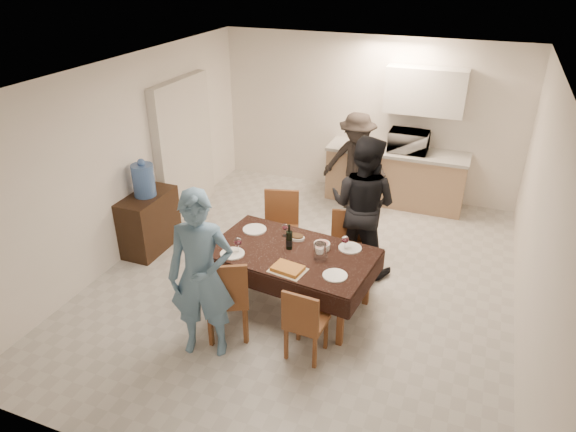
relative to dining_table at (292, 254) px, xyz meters
name	(u,v)px	position (x,y,z in m)	size (l,w,h in m)	color
floor	(305,279)	(-0.01, 0.53, -0.68)	(5.00, 6.00, 0.02)	beige
ceiling	(309,73)	(-0.01, 0.53, 1.92)	(5.00, 6.00, 0.02)	white
wall_back	(367,117)	(-0.01, 3.53, 0.62)	(5.00, 0.02, 2.60)	white
wall_front	(162,354)	(-0.01, -2.47, 0.62)	(5.00, 0.02, 2.60)	white
wall_left	(129,158)	(-2.51, 0.53, 0.62)	(0.02, 6.00, 2.60)	white
wall_right	(540,223)	(2.49, 0.53, 0.62)	(0.02, 6.00, 2.60)	white
stub_partition	(184,148)	(-2.43, 1.73, 0.37)	(0.15, 1.40, 2.10)	silver
kitchen_base_cabinet	(395,178)	(0.59, 3.21, -0.25)	(2.20, 0.60, 0.86)	tan
kitchen_worktop	(398,152)	(0.59, 3.21, 0.20)	(2.24, 0.64, 0.05)	#A3A39E
upper_cabinet	(425,91)	(0.89, 3.35, 1.17)	(1.20, 0.34, 0.70)	silver
dining_table	(292,254)	(0.00, 0.00, 0.00)	(1.95, 1.27, 0.72)	black
chair_near_left	(222,292)	(-0.45, -0.84, -0.07)	(0.61, 0.63, 0.54)	brown
chair_near_right	(304,318)	(0.45, -0.83, -0.16)	(0.41, 0.41, 0.46)	brown
chair_far_left	(277,227)	(-0.45, 0.66, -0.08)	(0.55, 0.56, 0.54)	brown
chair_far_right	(345,244)	(0.45, 0.67, -0.15)	(0.50, 0.50, 0.48)	brown
console	(149,222)	(-2.29, 0.48, -0.28)	(0.44, 0.88, 0.82)	black
water_jug	(144,180)	(-2.29, 0.48, 0.35)	(0.29, 0.29, 0.44)	#4C77C2
wine_bottle	(289,237)	(-0.05, 0.05, 0.19)	(0.08, 0.08, 0.31)	black
water_pitcher	(320,252)	(0.35, -0.05, 0.13)	(0.13, 0.13, 0.20)	white
savoury_tart	(288,269)	(0.10, -0.38, 0.06)	(0.37, 0.28, 0.05)	#CB7C3B
salad_bowl	(322,246)	(0.30, 0.18, 0.07)	(0.19, 0.19, 0.07)	white
mushroom_dish	(296,238)	(-0.05, 0.28, 0.05)	(0.19, 0.19, 0.03)	white
wine_glass_a	(238,245)	(-0.55, -0.25, 0.13)	(0.09, 0.09, 0.20)	white
wine_glass_b	(345,243)	(0.55, 0.25, 0.13)	(0.08, 0.08, 0.19)	white
wine_glass_c	(285,230)	(-0.20, 0.30, 0.12)	(0.08, 0.08, 0.17)	white
plate_near_left	(232,254)	(-0.60, -0.30, 0.04)	(0.28, 0.28, 0.02)	white
plate_near_right	(335,276)	(0.60, -0.30, 0.04)	(0.26, 0.26, 0.02)	white
plate_far_left	(255,229)	(-0.60, 0.30, 0.04)	(0.29, 0.29, 0.02)	white
plate_far_right	(350,248)	(0.60, 0.30, 0.04)	(0.27, 0.27, 0.02)	white
microwave	(409,141)	(0.74, 3.21, 0.39)	(0.60, 0.41, 0.33)	silver
person_near	(201,276)	(-0.55, -1.05, 0.22)	(0.66, 0.44, 1.82)	#5A83A6
person_far	(363,206)	(0.55, 1.05, 0.23)	(0.89, 0.69, 1.82)	black
person_kitchen	(356,162)	(0.02, 2.76, 0.11)	(1.02, 0.59, 1.58)	black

